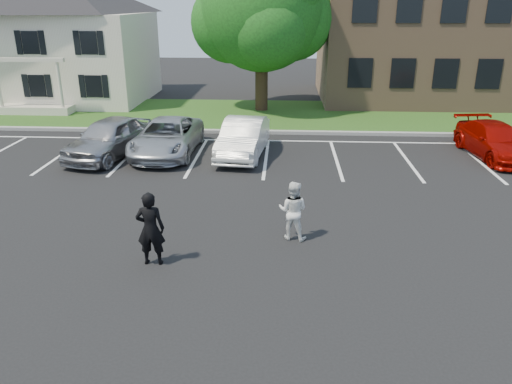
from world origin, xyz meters
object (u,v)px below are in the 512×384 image
(car_silver_minivan, at_px, (167,137))
(car_white_sedan, at_px, (243,138))
(office_building, at_px, (502,31))
(man_black_suit, at_px, (150,229))
(tree, at_px, (264,12))
(car_red_compact, at_px, (495,141))
(car_silver_west, at_px, (109,138))
(house, at_px, (62,37))
(man_white_shirt, at_px, (293,211))

(car_silver_minivan, relative_size, car_white_sedan, 1.13)
(office_building, height_order, man_black_suit, office_building)
(tree, bearing_deg, car_white_sedan, -92.62)
(car_white_sedan, bearing_deg, man_black_suit, -93.71)
(car_silver_minivan, bearing_deg, office_building, 37.72)
(car_white_sedan, bearing_deg, car_red_compact, 7.79)
(tree, height_order, car_silver_west, tree)
(tree, distance_m, car_red_compact, 13.72)
(car_silver_minivan, xyz_separation_m, car_white_sedan, (3.13, -0.09, 0.04))
(car_red_compact, bearing_deg, tree, 132.12)
(man_black_suit, xyz_separation_m, car_silver_west, (-3.88, 8.56, -0.12))
(man_black_suit, relative_size, car_white_sedan, 0.41)
(man_black_suit, height_order, car_white_sedan, man_black_suit)
(man_black_suit, height_order, car_red_compact, man_black_suit)
(house, distance_m, car_silver_minivan, 14.92)
(car_silver_west, bearing_deg, man_black_suit, -50.80)
(man_white_shirt, bearing_deg, office_building, -107.65)
(car_silver_west, bearing_deg, car_silver_minivan, 28.66)
(car_silver_west, relative_size, car_silver_minivan, 0.91)
(car_silver_west, height_order, car_silver_minivan, car_silver_west)
(man_white_shirt, bearing_deg, car_white_sedan, -61.61)
(office_building, distance_m, car_white_sedan, 20.52)
(tree, height_order, car_red_compact, tree)
(house, distance_m, tree, 12.85)
(house, relative_size, car_white_sedan, 2.29)
(car_silver_west, xyz_separation_m, car_red_compact, (15.43, 0.86, -0.12))
(tree, distance_m, car_white_sedan, 10.05)
(man_black_suit, xyz_separation_m, car_silver_minivan, (-1.68, 9.10, -0.21))
(tree, relative_size, car_red_compact, 1.91)
(house, xyz_separation_m, car_silver_minivan, (8.93, -11.54, -3.12))
(office_building, relative_size, man_white_shirt, 14.04)
(house, height_order, car_silver_minivan, house)
(house, relative_size, man_black_suit, 5.64)
(man_black_suit, relative_size, car_silver_west, 0.39)
(office_building, relative_size, tree, 2.55)
(man_black_suit, height_order, car_silver_minivan, man_black_suit)
(office_building, height_order, car_silver_west, office_building)
(tree, bearing_deg, car_red_compact, -41.30)
(office_building, bearing_deg, car_silver_west, -145.17)
(man_white_shirt, distance_m, car_silver_minivan, 9.08)
(house, bearing_deg, car_silver_west, -60.89)
(man_white_shirt, xyz_separation_m, car_silver_minivan, (-5.04, 7.55, -0.09))
(office_building, xyz_separation_m, tree, (-14.53, -4.73, 1.19))
(car_red_compact, bearing_deg, man_black_suit, -147.38)
(car_silver_minivan, bearing_deg, car_red_compact, 2.22)
(car_silver_minivan, bearing_deg, tree, 68.97)
(man_black_suit, relative_size, car_red_compact, 0.40)
(tree, bearing_deg, man_white_shirt, -84.76)
(house, height_order, office_building, office_building)
(car_white_sedan, bearing_deg, car_silver_minivan, -176.26)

